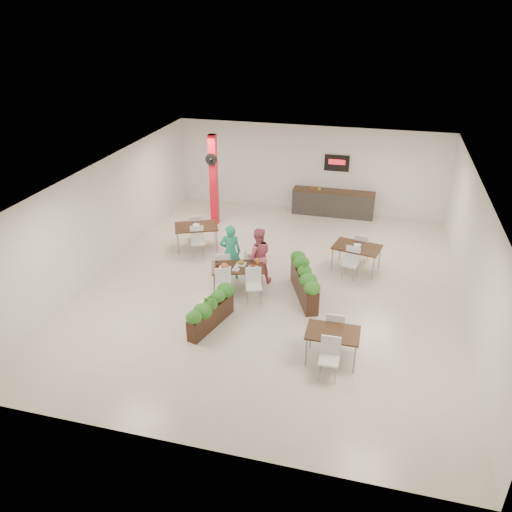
{
  "coord_description": "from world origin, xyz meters",
  "views": [
    {
      "loc": [
        2.58,
        -11.93,
        7.07
      ],
      "look_at": [
        -0.37,
        -0.5,
        1.1
      ],
      "focal_mm": 35.0,
      "sensor_mm": 36.0,
      "label": 1
    }
  ],
  "objects": [
    {
      "name": "ground",
      "position": [
        0.0,
        0.0,
        0.0
      ],
      "size": [
        12.0,
        12.0,
        0.0
      ],
      "primitive_type": "plane",
      "color": "beige",
      "rests_on": "ground"
    },
    {
      "name": "room_shell",
      "position": [
        0.0,
        0.0,
        2.01
      ],
      "size": [
        10.1,
        12.1,
        3.22
      ],
      "color": "white",
      "rests_on": "ground"
    },
    {
      "name": "red_column",
      "position": [
        -3.0,
        3.79,
        1.64
      ],
      "size": [
        0.4,
        0.41,
        3.2
      ],
      "color": "red",
      "rests_on": "ground"
    },
    {
      "name": "service_counter",
      "position": [
        1.0,
        5.65,
        0.49
      ],
      "size": [
        3.0,
        0.64,
        2.2
      ],
      "color": "#292724",
      "rests_on": "ground"
    },
    {
      "name": "main_table",
      "position": [
        -0.88,
        -0.57,
        0.64
      ],
      "size": [
        1.67,
        1.92,
        0.92
      ],
      "rotation": [
        0.0,
        0.0,
        0.32
      ],
      "color": "#301E10",
      "rests_on": "ground"
    },
    {
      "name": "diner_man",
      "position": [
        -1.27,
        0.09,
        0.82
      ],
      "size": [
        0.69,
        0.56,
        1.65
      ],
      "primitive_type": "imported",
      "rotation": [
        0.0,
        0.0,
        3.46
      ],
      "color": "#249F7C",
      "rests_on": "ground"
    },
    {
      "name": "diner_woman",
      "position": [
        -0.47,
        0.09,
        0.82
      ],
      "size": [
        0.95,
        0.84,
        1.63
      ],
      "primitive_type": "imported",
      "rotation": [
        0.0,
        0.0,
        3.46
      ],
      "color": "#D65F7B",
      "rests_on": "ground"
    },
    {
      "name": "planter_left",
      "position": [
        -1.02,
        -2.36,
        0.49
      ],
      "size": [
        0.76,
        1.68,
        0.9
      ],
      "rotation": [
        0.0,
        0.0,
        1.3
      ],
      "color": "black",
      "rests_on": "ground"
    },
    {
      "name": "planter_right",
      "position": [
        0.94,
        -0.42,
        0.51
      ],
      "size": [
        1.06,
        1.97,
        1.1
      ],
      "rotation": [
        0.0,
        0.0,
        1.96
      ],
      "color": "black",
      "rests_on": "ground"
    },
    {
      "name": "side_table_a",
      "position": [
        -2.93,
        1.75,
        0.64
      ],
      "size": [
        1.6,
        1.65,
        0.92
      ],
      "rotation": [
        0.0,
        0.0,
        0.41
      ],
      "color": "#301E10",
      "rests_on": "ground"
    },
    {
      "name": "side_table_b",
      "position": [
        2.16,
        1.51,
        0.64
      ],
      "size": [
        1.49,
        1.67,
        0.92
      ],
      "rotation": [
        0.0,
        0.0,
        -0.21
      ],
      "color": "#301E10",
      "rests_on": "ground"
    },
    {
      "name": "side_table_c",
      "position": [
        1.98,
        -2.93,
        0.62
      ],
      "size": [
        1.16,
        1.62,
        0.92
      ],
      "rotation": [
        0.0,
        0.0,
        0.01
      ],
      "color": "#301E10",
      "rests_on": "ground"
    }
  ]
}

